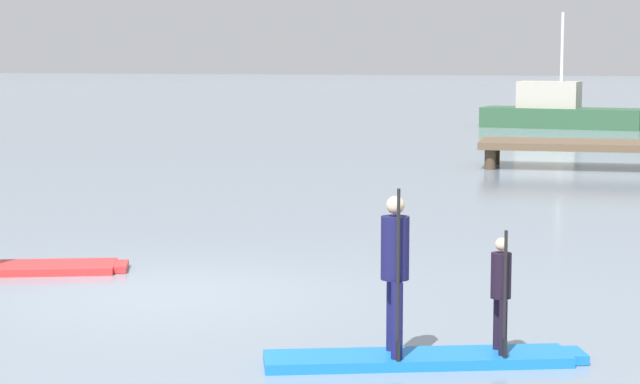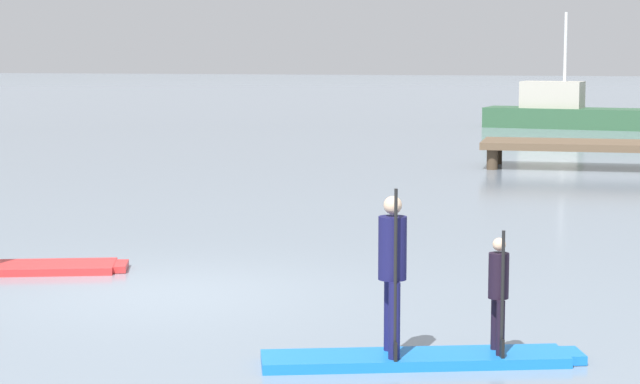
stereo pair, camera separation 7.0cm
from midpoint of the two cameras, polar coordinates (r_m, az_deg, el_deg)
The scene contains 5 objects.
ground_plane at distance 14.78m, azimuth -7.64°, elevation -4.90°, with size 240.00×240.00×0.00m, color gray.
paddleboard_far at distance 11.49m, azimuth 5.14°, elevation -8.06°, with size 3.13×1.44×0.10m.
paddler_adult at distance 11.23m, azimuth 3.71°, elevation -3.52°, with size 0.34×0.48×1.63m.
paddler_child_front at distance 11.47m, azimuth 8.83°, elevation -4.64°, with size 0.25×0.38×1.22m.
fishing_boat_green_midground at distance 45.99m, azimuth 11.67°, elevation 3.85°, with size 6.24×2.81×4.39m.
Camera 2 is at (5.12, -13.54, 3.03)m, focal length 66.01 mm.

